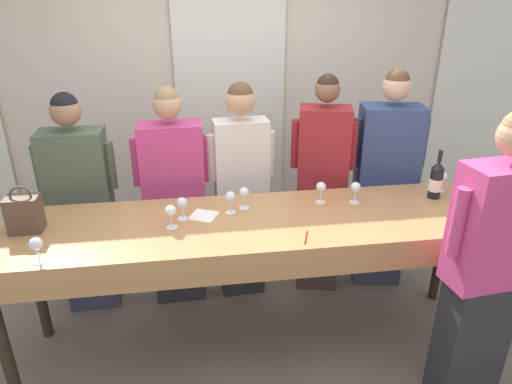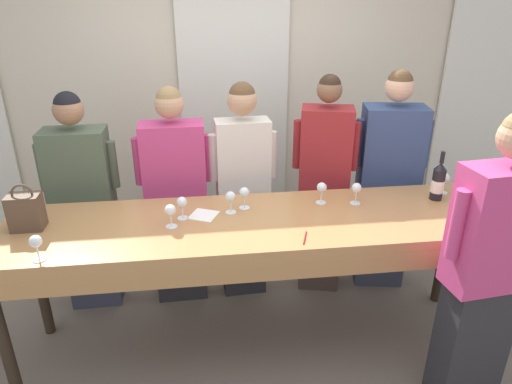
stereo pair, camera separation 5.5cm
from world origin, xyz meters
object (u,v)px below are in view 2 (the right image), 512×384
wine_glass_center_mid (445,179)px  wine_glass_center_right (460,217)px  wine_bottle (438,182)px  handbag (26,211)px  wine_glass_front_right (498,206)px  guest_cream_sweater (243,190)px  wine_glass_center_left (322,188)px  wine_glass_back_right (356,189)px  guest_olive_jacket (84,204)px  wine_glass_front_left (244,193)px  host_pouring (487,273)px  guest_pink_top (176,198)px  wine_glass_back_mid (230,198)px  guest_navy_coat (387,183)px  wine_glass_near_host (170,211)px  wine_glass_back_left (182,203)px  tasting_bar (258,233)px  guest_striped_shirt (323,187)px  wine_glass_front_mid (36,243)px

wine_glass_center_mid → wine_glass_center_right: (-0.20, -0.56, -0.00)m
wine_bottle → handbag: size_ratio=1.19×
wine_glass_front_right → guest_cream_sweater: (-1.46, 0.87, -0.19)m
wine_glass_center_left → wine_glass_center_mid: size_ratio=1.00×
wine_glass_back_right → guest_olive_jacket: (-1.87, 0.51, -0.24)m
wine_glass_front_left → wine_glass_center_left: (0.51, 0.02, 0.00)m
wine_glass_front_right → host_pouring: bearing=-125.2°
wine_glass_front_right → guest_pink_top: (-1.97, 0.87, -0.23)m
wine_glass_back_mid → wine_glass_back_right: same height
handbag → wine_glass_center_right: handbag is taller
wine_glass_front_left → guest_pink_top: size_ratio=0.09×
wine_bottle → guest_navy_coat: size_ratio=0.19×
guest_navy_coat → host_pouring: bearing=-88.8°
wine_glass_center_mid → wine_glass_near_host: same height
handbag → wine_glass_center_left: (1.81, 0.13, -0.01)m
wine_bottle → wine_glass_back_left: (-1.69, -0.08, -0.02)m
wine_glass_center_mid → guest_cream_sweater: bearing=162.8°
wine_glass_near_host → guest_navy_coat: bearing=22.8°
wine_glass_back_mid → guest_olive_jacket: guest_olive_jacket is taller
wine_glass_front_right → wine_glass_center_right: size_ratio=1.00×
tasting_bar → guest_striped_shirt: guest_striped_shirt is taller
wine_bottle → wine_glass_center_left: size_ratio=2.34×
wine_glass_center_right → guest_pink_top: 1.94m
wine_glass_center_right → wine_glass_back_right: same height
wine_glass_back_left → guest_striped_shirt: (1.06, 0.59, -0.20)m
wine_glass_center_left → wine_glass_near_host: size_ratio=1.00×
wine_glass_near_host → wine_bottle: bearing=5.8°
wine_glass_front_right → wine_glass_center_mid: (-0.10, 0.45, 0.00)m
wine_glass_front_right → guest_cream_sweater: size_ratio=0.08×
wine_glass_center_left → wine_glass_back_mid: same height
tasting_bar → wine_glass_front_mid: size_ratio=21.47×
wine_glass_front_mid → wine_glass_back_left: same height
guest_pink_top → guest_striped_shirt: 1.12m
wine_glass_front_right → wine_glass_center_left: 1.06m
wine_glass_back_mid → wine_glass_near_host: same height
wine_glass_center_right → guest_striped_shirt: bearing=118.7°
wine_glass_center_left → guest_striped_shirt: size_ratio=0.08×
guest_olive_jacket → wine_glass_near_host: bearing=-45.8°
wine_glass_front_mid → wine_glass_center_left: size_ratio=1.00×
wine_glass_front_right → guest_cream_sweater: guest_cream_sweater is taller
guest_striped_shirt → wine_glass_center_mid: bearing=-29.7°
wine_glass_center_right → wine_glass_front_mid: bearing=179.9°
wine_bottle → wine_glass_back_left: wine_bottle is taller
wine_glass_front_mid → wine_glass_center_mid: same height
wine_bottle → wine_glass_back_mid: wine_bottle is taller
wine_glass_back_left → guest_olive_jacket: 0.97m
tasting_bar → handbag: handbag is taller
wine_glass_back_left → guest_striped_shirt: 1.22m
wine_glass_back_right → guest_pink_top: guest_pink_top is taller
wine_glass_center_right → guest_pink_top: (-1.66, 0.98, -0.23)m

